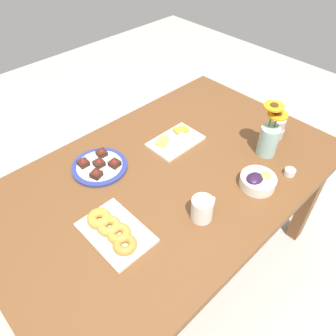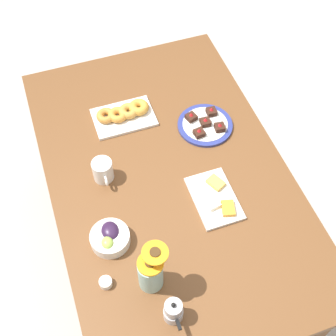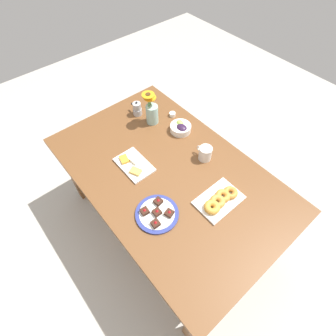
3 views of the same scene
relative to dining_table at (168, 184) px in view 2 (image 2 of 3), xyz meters
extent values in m
plane|color=#B7B2A8|center=(0.00, 0.00, -0.65)|extent=(6.00, 6.00, 0.00)
cube|color=brown|center=(0.00, 0.00, 0.07)|extent=(1.60, 1.00, 0.04)
cube|color=brown|center=(-0.72, -0.42, -0.30)|extent=(0.07, 0.07, 0.70)
cube|color=brown|center=(-0.72, 0.42, -0.30)|extent=(0.07, 0.07, 0.70)
cube|color=brown|center=(0.72, 0.42, -0.30)|extent=(0.07, 0.07, 0.70)
cylinder|color=white|center=(-0.07, -0.26, 0.13)|extent=(0.09, 0.09, 0.10)
cylinder|color=brown|center=(-0.07, -0.26, 0.18)|extent=(0.08, 0.08, 0.00)
torus|color=white|center=(-0.02, -0.26, 0.13)|extent=(0.05, 0.01, 0.05)
cylinder|color=white|center=(0.23, -0.31, 0.11)|extent=(0.15, 0.15, 0.05)
ellipsoid|color=#2D1938|center=(0.21, -0.31, 0.13)|extent=(0.08, 0.07, 0.04)
ellipsoid|color=#9EC14C|center=(0.26, -0.33, 0.13)|extent=(0.05, 0.05, 0.04)
cube|color=white|center=(0.18, 0.14, 0.09)|extent=(0.26, 0.17, 0.01)
cube|color=#EFB74C|center=(0.12, 0.17, 0.11)|extent=(0.08, 0.08, 0.02)
cube|color=white|center=(0.20, 0.12, 0.11)|extent=(0.08, 0.06, 0.02)
cube|color=orange|center=(0.25, 0.17, 0.11)|extent=(0.08, 0.07, 0.02)
cube|color=white|center=(-0.36, -0.09, 0.09)|extent=(0.19, 0.28, 0.01)
torus|color=#C88235|center=(-0.38, -0.17, 0.12)|extent=(0.11, 0.11, 0.03)
torus|color=gold|center=(-0.36, -0.12, 0.12)|extent=(0.12, 0.12, 0.03)
torus|color=gold|center=(-0.37, -0.07, 0.12)|extent=(0.12, 0.12, 0.04)
torus|color=gold|center=(-0.38, -0.01, 0.12)|extent=(0.13, 0.13, 0.04)
cylinder|color=white|center=(0.39, -0.38, 0.10)|extent=(0.05, 0.05, 0.03)
cylinder|color=#C68923|center=(0.39, -0.38, 0.11)|extent=(0.04, 0.04, 0.01)
cylinder|color=navy|center=(-0.19, 0.25, 0.09)|extent=(0.25, 0.25, 0.01)
cylinder|color=white|center=(-0.19, 0.25, 0.09)|extent=(0.21, 0.21, 0.01)
cube|color=#381E14|center=(-0.24, 0.30, 0.11)|extent=(0.05, 0.05, 0.02)
cone|color=red|center=(-0.24, 0.30, 0.13)|extent=(0.02, 0.02, 0.01)
cube|color=#381E14|center=(-0.14, 0.30, 0.11)|extent=(0.05, 0.05, 0.02)
cone|color=red|center=(-0.14, 0.30, 0.13)|extent=(0.02, 0.02, 0.01)
cube|color=#381E14|center=(-0.24, 0.20, 0.11)|extent=(0.05, 0.05, 0.02)
cone|color=red|center=(-0.24, 0.20, 0.13)|extent=(0.02, 0.02, 0.01)
cube|color=#381E14|center=(-0.14, 0.20, 0.11)|extent=(0.05, 0.05, 0.02)
cone|color=red|center=(-0.14, 0.20, 0.13)|extent=(0.02, 0.02, 0.01)
cube|color=#381E14|center=(-0.19, 0.25, 0.11)|extent=(0.05, 0.05, 0.02)
cone|color=red|center=(-0.19, 0.25, 0.13)|extent=(0.02, 0.02, 0.01)
cylinder|color=#99C1B7|center=(0.44, -0.22, 0.16)|extent=(0.09, 0.09, 0.15)
cylinder|color=#3D702D|center=(0.45, -0.20, 0.28)|extent=(0.01, 0.01, 0.10)
cylinder|color=orange|center=(0.45, -0.20, 0.34)|extent=(0.09, 0.09, 0.01)
cylinder|color=#472D14|center=(0.45, -0.20, 0.34)|extent=(0.04, 0.04, 0.01)
cylinder|color=#3D702D|center=(0.46, -0.22, 0.26)|extent=(0.01, 0.01, 0.06)
cylinder|color=orange|center=(0.46, -0.22, 0.30)|extent=(0.09, 0.09, 0.01)
cylinder|color=#472D14|center=(0.46, -0.22, 0.30)|extent=(0.04, 0.04, 0.01)
cylinder|color=#B7B7BC|center=(0.58, -0.18, 0.11)|extent=(0.07, 0.07, 0.05)
cylinder|color=#B7B7BC|center=(0.58, -0.18, 0.14)|extent=(0.05, 0.05, 0.01)
cylinder|color=#B7B7BC|center=(0.58, -0.18, 0.17)|extent=(0.06, 0.06, 0.04)
sphere|color=black|center=(0.58, -0.18, 0.20)|extent=(0.02, 0.02, 0.02)
cube|color=black|center=(0.63, -0.18, 0.15)|extent=(0.04, 0.01, 0.01)
camera|label=1|loc=(-0.72, -0.75, 1.12)|focal=35.00mm
camera|label=2|loc=(1.07, -0.37, 1.73)|focal=50.00mm
camera|label=3|loc=(-0.77, 0.65, 1.45)|focal=28.00mm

